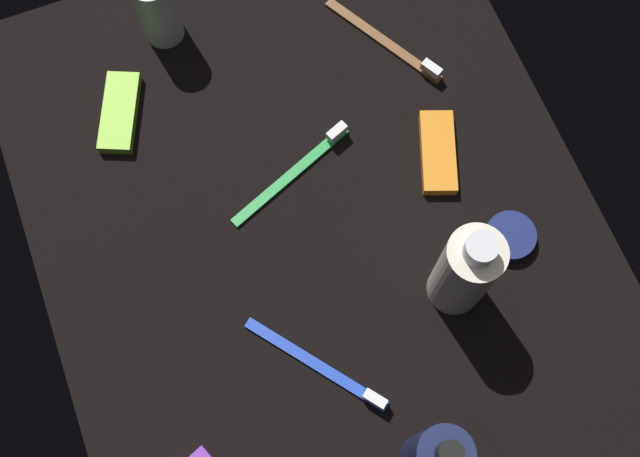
{
  "coord_description": "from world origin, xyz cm",
  "views": [
    {
      "loc": [
        25.44,
        -9.84,
        86.4
      ],
      "look_at": [
        0.0,
        0.0,
        3.0
      ],
      "focal_mm": 43.67,
      "sensor_mm": 36.0,
      "label": 1
    }
  ],
  "objects": [
    {
      "name": "snack_bar_orange",
      "position": [
        -4.55,
        16.92,
        0.75
      ],
      "size": [
        11.14,
        7.4,
        1.5
      ],
      "primitive_type": "cube",
      "rotation": [
        0.0,
        0.0,
        -0.36
      ],
      "color": "orange",
      "rests_on": "ground_plane"
    },
    {
      "name": "deodorant_stick",
      "position": [
        -32.64,
        -8.55,
        5.14
      ],
      "size": [
        4.94,
        4.94,
        10.27
      ],
      "primitive_type": "cylinder",
      "color": "silver",
      "rests_on": "ground_plane"
    },
    {
      "name": "cream_tin_left",
      "position": [
        8.14,
        20.41,
        0.75
      ],
      "size": [
        5.87,
        5.87,
        1.51
      ],
      "primitive_type": "cylinder",
      "color": "navy",
      "rests_on": "ground_plane"
    },
    {
      "name": "snack_bar_lime",
      "position": [
        -23.4,
        -17.16,
        0.75
      ],
      "size": [
        11.13,
        7.83,
        1.5
      ],
      "primitive_type": "cube",
      "rotation": [
        0.0,
        0.0,
        -0.41
      ],
      "color": "#8CD133",
      "rests_on": "ground_plane"
    },
    {
      "name": "ground_plane",
      "position": [
        0.0,
        0.0,
        -0.6
      ],
      "size": [
        84.0,
        64.0,
        1.2
      ],
      "primitive_type": "cube",
      "color": "black"
    },
    {
      "name": "toothbrush_brown",
      "position": [
        -20.38,
        17.36,
        0.61
      ],
      "size": [
        16.29,
        9.85,
        2.1
      ],
      "color": "brown",
      "rests_on": "ground_plane"
    },
    {
      "name": "lotion_bottle",
      "position": [
        27.23,
        1.24,
        8.5
      ],
      "size": [
        5.25,
        5.25,
        19.25
      ],
      "color": "#171E41",
      "rests_on": "ground_plane"
    },
    {
      "name": "toothbrush_green",
      "position": [
        -8.75,
        0.53,
        0.61
      ],
      "size": [
        7.78,
        17.16,
        2.1
      ],
      "color": "green",
      "rests_on": "ground_plane"
    },
    {
      "name": "bodywash_bottle",
      "position": [
        11.33,
        11.93,
        7.71
      ],
      "size": [
        6.11,
        6.11,
        16.96
      ],
      "color": "silver",
      "rests_on": "ground_plane"
    },
    {
      "name": "toothbrush_blue",
      "position": [
        14.56,
        -5.13,
        0.61
      ],
      "size": [
        15.03,
        11.89,
        2.1
      ],
      "color": "blue",
      "rests_on": "ground_plane"
    }
  ]
}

